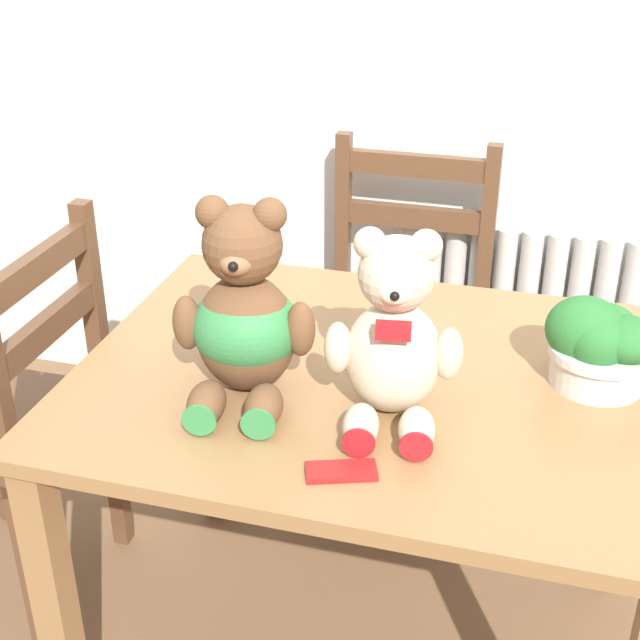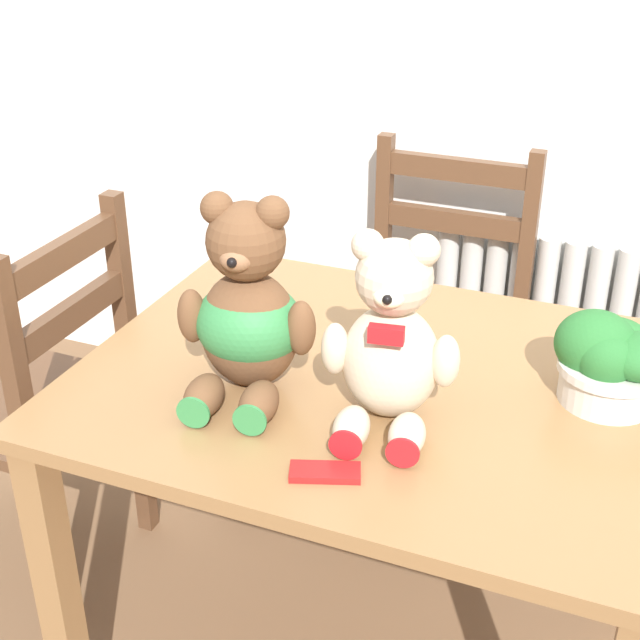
% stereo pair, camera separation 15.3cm
% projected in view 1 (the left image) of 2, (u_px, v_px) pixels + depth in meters
% --- Properties ---
extents(radiator, '(0.69, 0.10, 0.69)m').
position_uv_depth(radiator, '(508.00, 350.00, 2.62)').
color(radiator, beige).
rests_on(radiator, ground_plane).
extents(dining_table, '(1.11, 0.86, 0.75)m').
position_uv_depth(dining_table, '(374.00, 424.00, 1.72)').
color(dining_table, olive).
rests_on(dining_table, ground_plane).
extents(wooden_chair_behind, '(0.45, 0.42, 0.94)m').
position_uv_depth(wooden_chair_behind, '(401.00, 322.00, 2.46)').
color(wooden_chair_behind, brown).
rests_on(wooden_chair_behind, ground_plane).
extents(wooden_chair_side, '(0.38, 0.42, 0.94)m').
position_uv_depth(wooden_chair_side, '(14.00, 422.00, 2.01)').
color(wooden_chair_side, brown).
rests_on(wooden_chair_side, ground_plane).
extents(teddy_bear_left, '(0.26, 0.28, 0.37)m').
position_uv_depth(teddy_bear_left, '(244.00, 318.00, 1.56)').
color(teddy_bear_left, brown).
rests_on(teddy_bear_left, dining_table).
extents(teddy_bear_right, '(0.24, 0.25, 0.34)m').
position_uv_depth(teddy_bear_right, '(394.00, 339.00, 1.49)').
color(teddy_bear_right, beige).
rests_on(teddy_bear_right, dining_table).
extents(potted_plant, '(0.21, 0.18, 0.17)m').
position_uv_depth(potted_plant, '(599.00, 343.00, 1.61)').
color(potted_plant, beige).
rests_on(potted_plant, dining_table).
extents(chocolate_bar, '(0.12, 0.08, 0.01)m').
position_uv_depth(chocolate_bar, '(341.00, 471.00, 1.40)').
color(chocolate_bar, red).
rests_on(chocolate_bar, dining_table).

